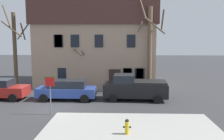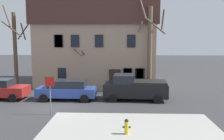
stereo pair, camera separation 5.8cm
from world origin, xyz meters
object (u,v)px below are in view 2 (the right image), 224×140
at_px(tree_bare_far, 83,60).
at_px(fire_hydrant, 127,126).
at_px(tree_bare_end, 150,46).
at_px(pickup_truck_black, 135,88).
at_px(tree_bare_mid, 15,48).
at_px(bicycle_leaning, 8,87).
at_px(building_main, 97,44).
at_px(street_sign_pole, 50,88).
at_px(car_red_sedan, 0,89).
at_px(car_blue_wagon, 67,90).

relative_size(tree_bare_far, fire_hydrant, 6.94).
distance_m(tree_bare_end, pickup_truck_black, 4.77).
height_order(tree_bare_mid, fire_hydrant, tree_bare_mid).
bearing_deg(pickup_truck_black, bicycle_leaning, 166.41).
xyz_separation_m(tree_bare_end, pickup_truck_black, (-1.51, -3.02, -3.37)).
relative_size(building_main, street_sign_pole, 4.89).
xyz_separation_m(car_red_sedan, fire_hydrant, (10.41, -7.53, -0.31)).
relative_size(pickup_truck_black, fire_hydrant, 6.61).
bearing_deg(building_main, tree_bare_mid, -153.15).
relative_size(building_main, tree_bare_mid, 1.52).
height_order(building_main, bicycle_leaning, building_main).
bearing_deg(street_sign_pole, fire_hydrant, -34.88).
distance_m(car_blue_wagon, street_sign_pole, 4.09).
xyz_separation_m(tree_bare_far, pickup_truck_black, (4.95, -4.29, -1.88)).
height_order(car_blue_wagon, street_sign_pole, street_sign_pole).
height_order(building_main, tree_bare_end, tree_bare_end).
xyz_separation_m(tree_bare_mid, bicycle_leaning, (-0.39, -1.15, -3.74)).
xyz_separation_m(tree_bare_far, street_sign_pole, (-0.82, -8.51, -1.09)).
bearing_deg(car_red_sedan, street_sign_pole, -36.71).
xyz_separation_m(tree_bare_mid, fire_hydrant, (10.75, -11.72, -3.57)).
bearing_deg(building_main, pickup_truck_black, -64.34).
relative_size(tree_bare_end, street_sign_pole, 3.45).
relative_size(tree_bare_mid, fire_hydrant, 10.39).
height_order(tree_bare_far, car_red_sedan, tree_bare_far).
height_order(tree_bare_end, pickup_truck_black, tree_bare_end).
height_order(building_main, street_sign_pole, building_main).
bearing_deg(tree_bare_end, car_blue_wagon, -155.26).
bearing_deg(bicycle_leaning, building_main, 31.93).
distance_m(car_blue_wagon, pickup_truck_black, 5.58).
distance_m(tree_bare_far, fire_hydrant, 12.86).
height_order(tree_bare_far, street_sign_pole, tree_bare_far).
bearing_deg(tree_bare_mid, street_sign_pole, -54.94).
distance_m(tree_bare_far, bicycle_leaning, 7.59).
relative_size(building_main, fire_hydrant, 15.76).
distance_m(tree_bare_mid, tree_bare_far, 6.74).
xyz_separation_m(tree_bare_far, car_red_sedan, (-6.30, -4.43, -2.05)).
distance_m(building_main, car_red_sedan, 11.56).
relative_size(car_red_sedan, bicycle_leaning, 2.80).
relative_size(building_main, tree_bare_far, 2.27).
bearing_deg(tree_bare_mid, car_blue_wagon, -35.54).
relative_size(tree_bare_mid, bicycle_leaning, 4.96).
xyz_separation_m(tree_bare_end, car_red_sedan, (-12.77, -3.16, -3.54)).
height_order(tree_bare_mid, car_blue_wagon, tree_bare_mid).
height_order(tree_bare_far, fire_hydrant, tree_bare_far).
height_order(pickup_truck_black, street_sign_pole, street_sign_pole).
bearing_deg(fire_hydrant, bicycle_leaning, 136.51).
xyz_separation_m(street_sign_pole, bicycle_leaning, (-6.20, 7.12, -1.44)).
bearing_deg(tree_bare_end, tree_bare_far, 168.92).
distance_m(building_main, street_sign_pole, 12.63).
bearing_deg(fire_hydrant, tree_bare_far, 109.00).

